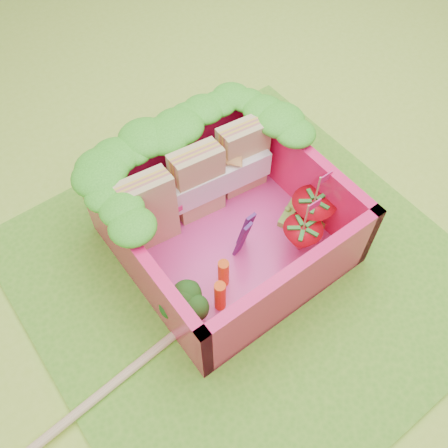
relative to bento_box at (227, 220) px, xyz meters
name	(u,v)px	position (x,y,z in m)	size (l,w,h in m)	color
ground	(243,274)	(-0.04, -0.24, -0.31)	(14.00, 14.00, 0.00)	#A8D03A
placemat	(243,272)	(-0.04, -0.24, -0.29)	(2.60, 2.60, 0.03)	#5BA826
bento_floor	(226,242)	(0.00, 0.00, -0.25)	(1.30, 1.30, 0.05)	#E03991
bento_box	(227,220)	(0.00, 0.00, 0.00)	(1.30, 1.30, 0.55)	#FE155A
lettuce_ruffle	(180,138)	(0.00, 0.48, 0.33)	(1.43, 0.76, 0.11)	#34981B
sandwich_stack	(198,183)	(0.01, 0.31, 0.06)	(1.08, 0.29, 0.57)	tan
broccoli	(186,297)	(-0.49, -0.27, -0.04)	(0.33, 0.33, 0.26)	#568D44
carrot_sticks	(222,285)	(-0.27, -0.31, -0.10)	(0.18, 0.19, 0.26)	#FF5E15
purple_wedges	(244,234)	(0.04, -0.13, -0.04)	(0.14, 0.07, 0.38)	#561B60
strawberry_left	(301,239)	(0.33, -0.35, -0.09)	(0.25, 0.25, 0.49)	red
strawberry_right	(311,215)	(0.50, -0.26, -0.08)	(0.29, 0.29, 0.53)	red
snap_peas	(301,218)	(0.50, -0.17, -0.20)	(0.33, 0.36, 0.05)	#6FBA3A
chopsticks	(112,385)	(-1.09, -0.37, -0.25)	(2.28, 0.25, 0.04)	#E0B27B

